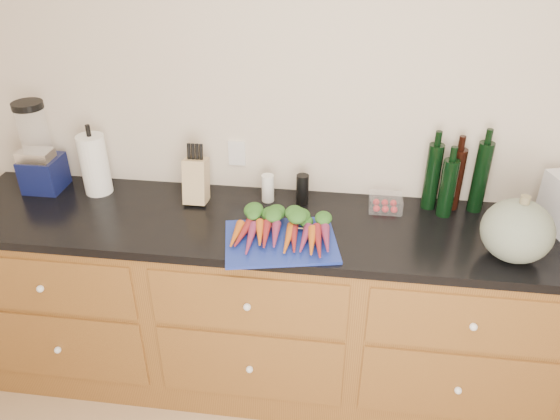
# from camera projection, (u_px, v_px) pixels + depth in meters

# --- Properties ---
(wall_back) EXTENTS (4.10, 0.05, 2.60)m
(wall_back) POSITION_uv_depth(u_px,v_px,m) (368.00, 121.00, 2.44)
(wall_back) COLOR beige
(wall_back) RESTS_ON ground
(cabinets) EXTENTS (3.60, 0.64, 0.90)m
(cabinets) POSITION_uv_depth(u_px,v_px,m) (354.00, 315.00, 2.59)
(cabinets) COLOR brown
(cabinets) RESTS_ON ground
(countertop) EXTENTS (3.64, 0.62, 0.04)m
(countertop) POSITION_uv_depth(u_px,v_px,m) (362.00, 231.00, 2.35)
(countertop) COLOR black
(countertop) RESTS_ON cabinets
(cutting_board) EXTENTS (0.51, 0.43, 0.01)m
(cutting_board) POSITION_uv_depth(u_px,v_px,m) (281.00, 241.00, 2.24)
(cutting_board) COLOR navy
(cutting_board) RESTS_ON countertop
(carrots) EXTENTS (0.41, 0.30, 0.06)m
(carrots) POSITION_uv_depth(u_px,v_px,m) (282.00, 230.00, 2.26)
(carrots) COLOR #CC5F18
(carrots) RESTS_ON cutting_board
(squash) EXTENTS (0.27, 0.27, 0.25)m
(squash) POSITION_uv_depth(u_px,v_px,m) (517.00, 231.00, 2.09)
(squash) COLOR #5B6857
(squash) RESTS_ON countertop
(blender_appliance) EXTENTS (0.17, 0.17, 0.44)m
(blender_appliance) POSITION_uv_depth(u_px,v_px,m) (39.00, 153.00, 2.55)
(blender_appliance) COLOR #0E1545
(blender_appliance) RESTS_ON countertop
(paper_towel) EXTENTS (0.13, 0.13, 0.29)m
(paper_towel) POSITION_uv_depth(u_px,v_px,m) (95.00, 165.00, 2.55)
(paper_towel) COLOR white
(paper_towel) RESTS_ON countertop
(knife_block) EXTENTS (0.10, 0.10, 0.21)m
(knife_block) POSITION_uv_depth(u_px,v_px,m) (196.00, 181.00, 2.50)
(knife_block) COLOR tan
(knife_block) RESTS_ON countertop
(grinder_salt) EXTENTS (0.06, 0.06, 0.13)m
(grinder_salt) POSITION_uv_depth(u_px,v_px,m) (268.00, 188.00, 2.51)
(grinder_salt) COLOR white
(grinder_salt) RESTS_ON countertop
(grinder_pepper) EXTENTS (0.06, 0.06, 0.14)m
(grinder_pepper) POSITION_uv_depth(u_px,v_px,m) (302.00, 189.00, 2.49)
(grinder_pepper) COLOR black
(grinder_pepper) RESTS_ON countertop
(canister_chrome) EXTENTS (0.05, 0.05, 0.11)m
(canister_chrome) POSITION_uv_depth(u_px,v_px,m) (303.00, 193.00, 2.50)
(canister_chrome) COLOR silver
(canister_chrome) RESTS_ON countertop
(tomato_box) EXTENTS (0.15, 0.12, 0.07)m
(tomato_box) POSITION_uv_depth(u_px,v_px,m) (385.00, 203.00, 2.46)
(tomato_box) COLOR white
(tomato_box) RESTS_ON countertop
(bottles) EXTENTS (0.27, 0.14, 0.33)m
(bottles) POSITION_uv_depth(u_px,v_px,m) (454.00, 180.00, 2.40)
(bottles) COLOR black
(bottles) RESTS_ON countertop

